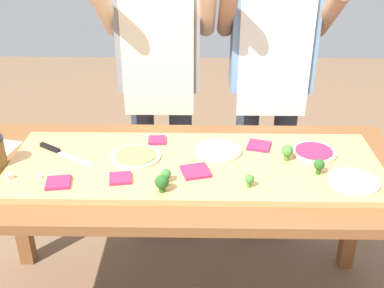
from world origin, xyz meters
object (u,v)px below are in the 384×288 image
Objects in this scene: pizza_whole_beet_magenta at (314,152)px; broccoli_floret_back_left at (166,175)px; cheese_crumble_a at (10,176)px; cook_right at (271,69)px; pizza_whole_cheese_artichoke at (218,150)px; cook_left at (160,68)px; chefs_knife at (58,151)px; pizza_whole_pesto_green at (136,156)px; broccoli_floret_center_left at (162,182)px; prep_table at (182,188)px; cheese_crumble_b at (40,177)px; pizza_slice_far_left at (120,178)px; broccoli_floret_front_mid at (319,165)px; pizza_slice_center at (196,171)px; pizza_whole_white_garlic at (354,181)px; broccoli_floret_back_right at (249,179)px; broccoli_floret_front_right at (287,151)px; pizza_slice_near_right at (157,140)px; pizza_slice_near_left at (58,183)px; cheese_crumble_c at (164,172)px; pizza_slice_far_right at (259,146)px.

broccoli_floret_back_left is at bearing -159.00° from pizza_whole_beet_magenta.
cheese_crumble_a is 1.32m from cook_right.
cook_left reaches higher than pizza_whole_cheese_artichoke.
chefs_knife and pizza_whole_pesto_green have the same top height.
prep_table is at bearing 73.90° from broccoli_floret_center_left.
cheese_crumble_b is at bearing 169.93° from broccoli_floret_center_left.
broccoli_floret_front_mid is at bearing 4.28° from pizza_slice_far_left.
pizza_whole_white_garlic is at bearing -5.65° from pizza_slice_center.
broccoli_floret_back_left reaches higher than pizza_whole_beet_magenta.
broccoli_floret_front_mid is at bearing -9.09° from pizza_whole_pesto_green.
broccoli_floret_center_left is at bearing -124.80° from pizza_whole_cheese_artichoke.
broccoli_floret_back_left is 0.59m from cheese_crumble_a.
broccoli_floret_back_left reaches higher than broccoli_floret_back_right.
broccoli_floret_back_right is 0.75× the size of broccoli_floret_front_right.
pizza_slice_center and cheese_crumble_b have the same top height.
broccoli_floret_front_mid is (0.64, -0.26, 0.03)m from pizza_slice_near_right.
cheese_crumble_a reaches higher than pizza_whole_pesto_green.
pizza_slice_near_left is at bearing -158.65° from prep_table.
pizza_whole_beet_magenta is 3.60× the size of broccoli_floret_back_right.
cheese_crumble_b is at bearing -154.18° from pizza_whole_pesto_green.
prep_table is at bearing 70.65° from broccoli_floret_back_left.
broccoli_floret_back_right is at bearing -4.85° from pizza_slice_far_left.
cook_left is at bearing 95.78° from broccoli_floret_back_left.
broccoli_floret_center_left reaches higher than cheese_crumble_c.
pizza_whole_beet_magenta is at bearing 115.11° from pizza_whole_white_garlic.
pizza_slice_far_right is at bearing 165.99° from pizza_whole_beet_magenta.
cook_left is (-0.07, 0.84, 0.14)m from broccoli_floret_center_left.
chefs_knife is at bearing 162.17° from broccoli_floret_back_right.
pizza_slice_near_left is 5.30× the size of cheese_crumble_c.
cook_right reaches higher than pizza_whole_beet_magenta.
cheese_crumble_b is (-0.47, 0.08, -0.03)m from broccoli_floret_center_left.
prep_table is 0.56m from pizza_whole_beet_magenta.
chefs_knife is 0.15× the size of cook_left.
cook_left is at bearing 101.98° from prep_table.
prep_table is 0.56m from cheese_crumble_b.
pizza_slice_near_left is at bearing -174.70° from broccoli_floret_front_mid.
cook_left reaches higher than cheese_crumble_b.
pizza_slice_near_right is at bearing 123.18° from prep_table.
broccoli_floret_back_left is 0.03× the size of cook_right.
pizza_whole_pesto_green is at bearing 170.91° from broccoli_floret_front_mid.
prep_table is at bearing 167.38° from pizza_whole_white_garlic.
pizza_whole_beet_magenta is at bearing 15.93° from cheese_crumble_c.
broccoli_floret_back_left is at bearing -173.41° from broccoli_floret_front_mid.
broccoli_floret_front_right is (-0.10, 0.10, 0.00)m from broccoli_floret_front_mid.
pizza_whole_pesto_green is 0.23m from broccoli_floret_back_left.
cheese_crumble_a reaches higher than pizza_slice_near_left.
pizza_slice_near_right is at bearing 123.10° from pizza_slice_center.
prep_table is at bearing -124.19° from cook_right.
broccoli_floret_center_left is 3.98× the size of cheese_crumble_c.
pizza_slice_near_right is (-0.43, 0.04, 0.00)m from pizza_slice_far_right.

